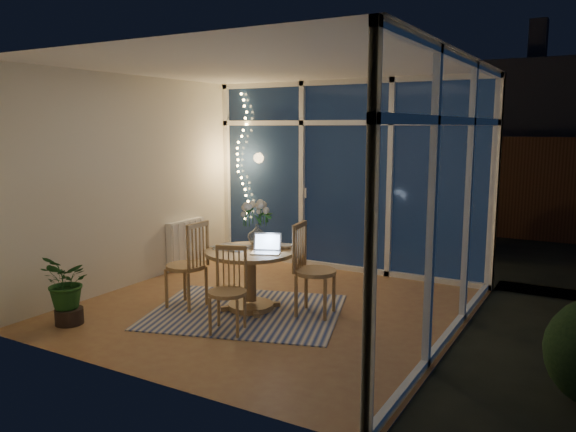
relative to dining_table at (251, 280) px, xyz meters
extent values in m
plane|color=#905D3F|center=(0.15, 0.15, -0.33)|extent=(4.00, 4.00, 0.00)
plane|color=silver|center=(0.15, 0.15, 2.27)|extent=(4.00, 4.00, 0.00)
cube|color=white|center=(0.15, 2.15, 0.97)|extent=(4.00, 0.04, 2.60)
cube|color=white|center=(0.15, -1.85, 0.97)|extent=(4.00, 0.04, 2.60)
cube|color=white|center=(-1.85, 0.15, 0.97)|extent=(0.04, 4.00, 2.60)
cube|color=white|center=(2.15, 0.15, 0.97)|extent=(0.04, 4.00, 2.60)
cube|color=white|center=(0.15, 2.11, 0.97)|extent=(4.00, 0.10, 2.60)
cube|color=white|center=(2.11, 0.15, 0.97)|extent=(0.10, 4.00, 2.60)
cube|color=white|center=(-1.79, 1.05, 0.07)|extent=(0.10, 0.70, 0.58)
cube|color=black|center=(0.65, 5.15, -0.39)|extent=(12.00, 6.00, 0.10)
cube|color=#3B2415|center=(0.15, 5.65, 0.57)|extent=(11.00, 0.08, 1.80)
cube|color=#32343D|center=(0.45, 8.65, 1.87)|extent=(7.00, 3.00, 2.20)
sphere|color=black|center=(-0.65, 3.55, 0.12)|extent=(0.90, 0.90, 0.90)
cube|color=beige|center=(0.00, -0.10, -0.33)|extent=(2.38, 2.12, 0.01)
cylinder|color=#AB7A4D|center=(0.00, 0.00, 0.00)|extent=(1.22, 1.22, 0.66)
cube|color=#AB7A4D|center=(-0.66, -0.28, 0.16)|extent=(0.46, 0.46, 0.98)
cube|color=#AB7A4D|center=(0.69, 0.19, 0.17)|extent=(0.53, 0.53, 1.00)
cube|color=#AB7A4D|center=(0.19, -0.69, 0.09)|extent=(0.50, 0.50, 0.85)
imported|color=white|center=(-0.11, 0.32, 0.44)|extent=(0.25, 0.25, 0.21)
imported|color=white|center=(0.27, 0.28, 0.35)|extent=(0.19, 0.19, 0.04)
cube|color=silver|center=(-0.22, 0.00, 0.34)|extent=(0.36, 0.29, 0.02)
cube|color=black|center=(0.15, -0.05, 0.34)|extent=(0.12, 0.10, 0.01)
imported|color=#1A4A1C|center=(-1.35, -1.29, 0.05)|extent=(0.66, 0.62, 0.76)
camera|label=1|loc=(3.29, -4.90, 1.65)|focal=35.00mm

